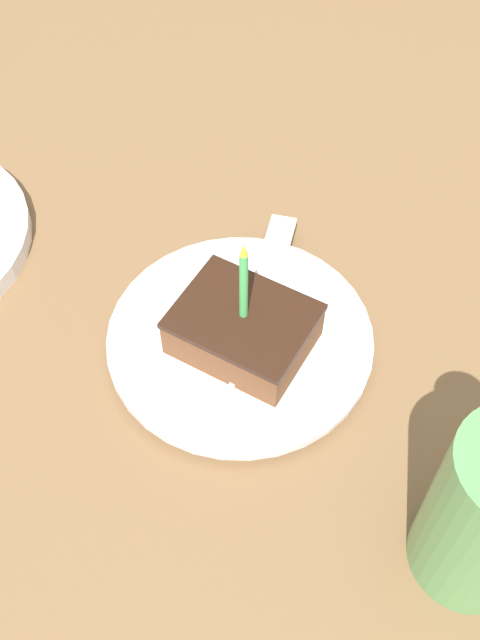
% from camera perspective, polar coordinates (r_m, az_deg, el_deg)
% --- Properties ---
extents(ground_plane, '(2.40, 2.40, 0.04)m').
position_cam_1_polar(ground_plane, '(0.65, 0.34, -4.56)').
color(ground_plane, brown).
rests_on(ground_plane, ground).
extents(plate, '(0.22, 0.22, 0.02)m').
position_cam_1_polar(plate, '(0.63, -0.00, -1.50)').
color(plate, silver).
rests_on(plate, ground_plane).
extents(cake_slice, '(0.08, 0.11, 0.12)m').
position_cam_1_polar(cake_slice, '(0.61, 0.26, -0.64)').
color(cake_slice, brown).
rests_on(cake_slice, plate).
extents(fork, '(0.19, 0.07, 0.00)m').
position_cam_1_polar(fork, '(0.66, 1.99, 2.83)').
color(fork, silver).
rests_on(fork, plate).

